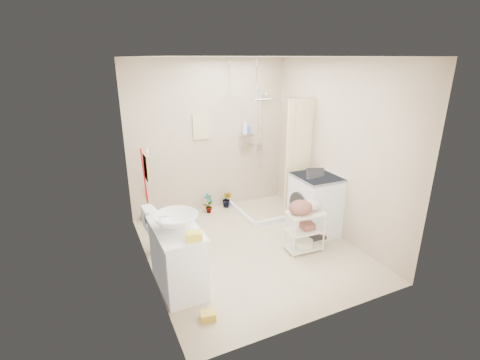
% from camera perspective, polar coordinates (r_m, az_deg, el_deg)
% --- Properties ---
extents(floor, '(3.20, 3.20, 0.00)m').
position_cam_1_polar(floor, '(5.10, 1.65, -11.05)').
color(floor, beige).
rests_on(floor, ground).
extents(ceiling, '(2.80, 3.20, 0.04)m').
position_cam_1_polar(ceiling, '(4.40, 1.99, 19.57)').
color(ceiling, silver).
rests_on(ceiling, ground).
extents(wall_back, '(2.80, 0.04, 2.60)m').
position_cam_1_polar(wall_back, '(6.01, -5.06, 6.98)').
color(wall_back, '#C0AE95').
rests_on(wall_back, ground).
extents(wall_front, '(2.80, 0.04, 2.60)m').
position_cam_1_polar(wall_front, '(3.31, 14.26, -4.08)').
color(wall_front, '#C0AE95').
rests_on(wall_front, ground).
extents(wall_left, '(0.04, 3.20, 2.60)m').
position_cam_1_polar(wall_left, '(4.18, -15.66, 0.72)').
color(wall_left, '#C0AE95').
rests_on(wall_left, ground).
extents(wall_right, '(0.04, 3.20, 2.60)m').
position_cam_1_polar(wall_right, '(5.34, 15.43, 4.76)').
color(wall_right, '#C0AE95').
rests_on(wall_right, ground).
extents(vanity, '(0.52, 0.89, 0.78)m').
position_cam_1_polar(vanity, '(4.21, -10.16, -12.46)').
color(vanity, white).
rests_on(vanity, ground).
extents(sink, '(0.59, 0.59, 0.17)m').
position_cam_1_polar(sink, '(3.97, -10.47, -6.67)').
color(sink, white).
rests_on(sink, vanity).
extents(counter_basket, '(0.18, 0.15, 0.09)m').
position_cam_1_polar(counter_basket, '(3.72, -7.55, -9.09)').
color(counter_basket, '#FBF13F').
rests_on(counter_basket, vanity).
extents(floor_basket, '(0.25, 0.20, 0.12)m').
position_cam_1_polar(floor_basket, '(3.90, -5.32, -21.11)').
color(floor_basket, yellow).
rests_on(floor_basket, ground).
extents(toilet, '(0.70, 0.42, 0.69)m').
position_cam_1_polar(toilet, '(5.00, -11.45, -7.64)').
color(toilet, white).
rests_on(toilet, ground).
extents(mop, '(0.15, 0.15, 1.27)m').
position_cam_1_polar(mop, '(5.84, -15.71, -0.85)').
color(mop, '#C2040C').
rests_on(mop, ground).
extents(potted_plant_a, '(0.23, 0.20, 0.36)m').
position_cam_1_polar(potted_plant_a, '(6.12, -5.21, -3.82)').
color(potted_plant_a, brown).
rests_on(potted_plant_a, ground).
extents(potted_plant_b, '(0.22, 0.22, 0.31)m').
position_cam_1_polar(potted_plant_b, '(6.32, -2.15, -3.19)').
color(potted_plant_b, brown).
rests_on(potted_plant_b, ground).
extents(hanging_towel, '(0.28, 0.03, 0.42)m').
position_cam_1_polar(hanging_towel, '(5.91, -6.44, 8.69)').
color(hanging_towel, beige).
rests_on(hanging_towel, wall_back).
extents(towel_ring, '(0.04, 0.22, 0.34)m').
position_cam_1_polar(towel_ring, '(3.94, -15.10, 2.26)').
color(towel_ring, '#D6C17D').
rests_on(towel_ring, wall_left).
extents(tp_holder, '(0.08, 0.12, 0.14)m').
position_cam_1_polar(tp_holder, '(4.44, -14.59, -6.13)').
color(tp_holder, white).
rests_on(tp_holder, wall_left).
extents(shower, '(1.10, 1.10, 2.10)m').
position_cam_1_polar(shower, '(5.93, 4.61, 4.33)').
color(shower, silver).
rests_on(shower, ground).
extents(shampoo_bottle_a, '(0.12, 0.12, 0.26)m').
position_cam_1_polar(shampoo_bottle_a, '(6.14, 0.86, 8.76)').
color(shampoo_bottle_a, silver).
rests_on(shampoo_bottle_a, shower).
extents(shampoo_bottle_b, '(0.10, 0.10, 0.19)m').
position_cam_1_polar(shampoo_bottle_b, '(6.17, 1.22, 8.45)').
color(shampoo_bottle_b, '#4057B6').
rests_on(shampoo_bottle_b, shower).
extents(washing_machine, '(0.64, 0.67, 0.93)m').
position_cam_1_polar(washing_machine, '(5.46, 12.40, -3.93)').
color(washing_machine, silver).
rests_on(washing_machine, ground).
extents(laundry_rack, '(0.53, 0.33, 0.70)m').
position_cam_1_polar(laundry_rack, '(4.97, 10.56, -7.67)').
color(laundry_rack, beige).
rests_on(laundry_rack, ground).
extents(ironing_board, '(0.32, 0.12, 1.12)m').
position_cam_1_polar(ironing_board, '(5.23, 12.46, -3.89)').
color(ironing_board, black).
rests_on(ironing_board, ground).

